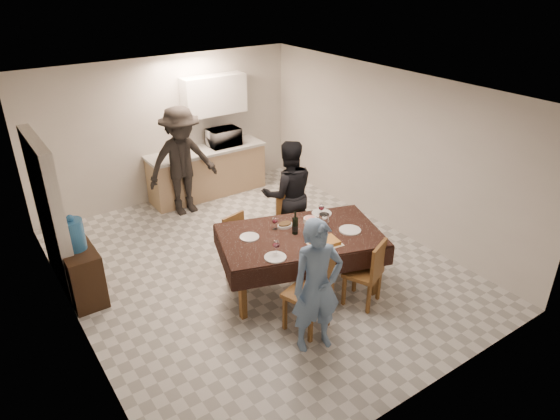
{
  "coord_description": "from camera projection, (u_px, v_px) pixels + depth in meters",
  "views": [
    {
      "loc": [
        -3.23,
        -5.31,
        4.03
      ],
      "look_at": [
        0.22,
        -0.3,
        0.99
      ],
      "focal_mm": 32.0,
      "sensor_mm": 36.0,
      "label": 1
    }
  ],
  "objects": [
    {
      "name": "salad_bowl",
      "position": [
        310.0,
        220.0,
        6.82
      ],
      "size": [
        0.18,
        0.18,
        0.07
      ],
      "primitive_type": "cylinder",
      "color": "silver",
      "rests_on": "dining_table"
    },
    {
      "name": "wall_back",
      "position": [
        167.0,
        130.0,
        8.99
      ],
      "size": [
        5.0,
        0.02,
        2.6
      ],
      "primitive_type": "cube",
      "color": "beige",
      "rests_on": "floor"
    },
    {
      "name": "water_jug",
      "position": [
        73.0,
        235.0,
        6.26
      ],
      "size": [
        0.27,
        0.27,
        0.41
      ],
      "primitive_type": "cylinder",
      "color": "#357FC1",
      "rests_on": "console"
    },
    {
      "name": "ceiling",
      "position": [
        252.0,
        90.0,
        6.19
      ],
      "size": [
        5.0,
        6.0,
        0.02
      ],
      "primitive_type": "cube",
      "color": "white",
      "rests_on": "wall_back"
    },
    {
      "name": "microwave",
      "position": [
        224.0,
        137.0,
        9.35
      ],
      "size": [
        0.59,
        0.4,
        0.33
      ],
      "primitive_type": "imported",
      "rotation": [
        0.0,
        0.0,
        3.14
      ],
      "color": "white",
      "rests_on": "kitchen_worktop"
    },
    {
      "name": "stub_partition",
      "position": [
        50.0,
        215.0,
        6.55
      ],
      "size": [
        0.15,
        1.4,
        2.1
      ],
      "primitive_type": "cube",
      "color": "beige",
      "rests_on": "floor"
    },
    {
      "name": "console",
      "position": [
        82.0,
        273.0,
        6.52
      ],
      "size": [
        0.41,
        0.81,
        0.75
      ],
      "primitive_type": "cube",
      "color": "black",
      "rests_on": "floor"
    },
    {
      "name": "wall_right",
      "position": [
        386.0,
        150.0,
        8.04
      ],
      "size": [
        0.02,
        6.0,
        2.6
      ],
      "primitive_type": "cube",
      "color": "beige",
      "rests_on": "floor"
    },
    {
      "name": "water_pitcher",
      "position": [
        324.0,
        221.0,
        6.65
      ],
      "size": [
        0.14,
        0.14,
        0.21
      ],
      "primitive_type": "cylinder",
      "color": "white",
      "rests_on": "dining_table"
    },
    {
      "name": "wall_front",
      "position": [
        427.0,
        294.0,
        4.57
      ],
      "size": [
        5.0,
        0.02,
        2.6
      ],
      "primitive_type": "cube",
      "color": "beige",
      "rests_on": "floor"
    },
    {
      "name": "chair_far_left",
      "position": [
        245.0,
        242.0,
        6.95
      ],
      "size": [
        0.46,
        0.47,
        0.46
      ],
      "rotation": [
        0.0,
        0.0,
        3.37
      ],
      "color": "brown",
      "rests_on": "floor"
    },
    {
      "name": "chair_near_left",
      "position": [
        312.0,
        289.0,
        5.79
      ],
      "size": [
        0.58,
        0.59,
        0.55
      ],
      "rotation": [
        0.0,
        0.0,
        0.31
      ],
      "color": "brown",
      "rests_on": "floor"
    },
    {
      "name": "wall_left",
      "position": [
        62.0,
        237.0,
        5.51
      ],
      "size": [
        0.02,
        6.0,
        2.6
      ],
      "primitive_type": "cube",
      "color": "beige",
      "rests_on": "floor"
    },
    {
      "name": "plate_far_left",
      "position": [
        249.0,
        237.0,
        6.47
      ],
      "size": [
        0.25,
        0.25,
        0.01
      ],
      "primitive_type": "cylinder",
      "color": "silver",
      "rests_on": "dining_table"
    },
    {
      "name": "plate_near_right",
      "position": [
        350.0,
        230.0,
        6.63
      ],
      "size": [
        0.29,
        0.29,
        0.02
      ],
      "primitive_type": "cylinder",
      "color": "silver",
      "rests_on": "dining_table"
    },
    {
      "name": "floor",
      "position": [
        256.0,
        266.0,
        7.36
      ],
      "size": [
        5.0,
        6.0,
        0.02
      ],
      "primitive_type": "cube",
      "color": "silver",
      "rests_on": "ground"
    },
    {
      "name": "plate_far_right",
      "position": [
        322.0,
        213.0,
        7.07
      ],
      "size": [
        0.28,
        0.28,
        0.02
      ],
      "primitive_type": "cylinder",
      "color": "silver",
      "rests_on": "dining_table"
    },
    {
      "name": "wine_glass_c",
      "position": [
        275.0,
        223.0,
        6.63
      ],
      "size": [
        0.08,
        0.08,
        0.18
      ],
      "primitive_type": null,
      "color": "white",
      "rests_on": "dining_table"
    },
    {
      "name": "wine_glass_b",
      "position": [
        321.0,
        210.0,
        6.97
      ],
      "size": [
        0.08,
        0.08,
        0.19
      ],
      "primitive_type": null,
      "color": "white",
      "rests_on": "dining_table"
    },
    {
      "name": "mushroom_dish",
      "position": [
        285.0,
        226.0,
        6.73
      ],
      "size": [
        0.2,
        0.2,
        0.04
      ],
      "primitive_type": "cylinder",
      "color": "silver",
      "rests_on": "dining_table"
    },
    {
      "name": "chair_near_right",
      "position": [
        368.0,
        268.0,
        6.27
      ],
      "size": [
        0.56,
        0.57,
        0.5
      ],
      "rotation": [
        0.0,
        0.0,
        0.42
      ],
      "color": "brown",
      "rests_on": "floor"
    },
    {
      "name": "wine_bottle",
      "position": [
        295.0,
        223.0,
        6.49
      ],
      "size": [
        0.08,
        0.08,
        0.32
      ],
      "primitive_type": null,
      "color": "black",
      "rests_on": "dining_table"
    },
    {
      "name": "kitchen_base_cabinet",
      "position": [
        208.0,
        173.0,
        9.44
      ],
      "size": [
        2.2,
        0.6,
        0.86
      ],
      "primitive_type": "cube",
      "color": "#9F885F",
      "rests_on": "floor"
    },
    {
      "name": "dining_table",
      "position": [
        300.0,
        237.0,
        6.57
      ],
      "size": [
        2.37,
        1.81,
        0.82
      ],
      "rotation": [
        0.0,
        0.0,
        -0.32
      ],
      "color": "black",
      "rests_on": "floor"
    },
    {
      "name": "plate_near_left",
      "position": [
        275.0,
        257.0,
        6.02
      ],
      "size": [
        0.27,
        0.27,
        0.02
      ],
      "primitive_type": "cylinder",
      "color": "silver",
      "rests_on": "dining_table"
    },
    {
      "name": "savoury_tart",
      "position": [
        325.0,
        242.0,
        6.31
      ],
      "size": [
        0.45,
        0.36,
        0.05
      ],
      "primitive_type": "cube",
      "rotation": [
        0.0,
        0.0,
        -0.13
      ],
      "color": "#B27434",
      "rests_on": "dining_table"
    },
    {
      "name": "person_kitchen",
      "position": [
        182.0,
        161.0,
        8.53
      ],
      "size": [
        1.24,
        0.71,
        1.92
      ],
      "primitive_type": "imported",
      "color": "black",
      "rests_on": "floor"
    },
    {
      "name": "kitchen_worktop",
      "position": [
        206.0,
        150.0,
        9.24
      ],
      "size": [
        2.24,
        0.64,
        0.05
      ],
      "primitive_type": "cube",
      "color": "#B7B8B2",
      "rests_on": "kitchen_base_cabinet"
    },
    {
      "name": "person_far",
      "position": [
        288.0,
        194.0,
        7.59
      ],
      "size": [
        1.01,
        0.9,
        1.71
      ],
      "primitive_type": "imported",
      "rotation": [
        0.0,
        0.0,
        2.77
      ],
      "color": "black",
      "rests_on": "floor"
    },
    {
      "name": "wine_glass_a",
      "position": [
        276.0,
        248.0,
        6.04
      ],
      "size": [
        0.09,
        0.09,
        0.2
      ],
      "primitive_type": null,
      "color": "white",
      "rests_on": "dining_table"
    },
    {
      "name": "upper_cabinet",
      "position": [
        214.0,
        95.0,
        9.06
      ],
      "size": [
        1.2,
        0.34,
        0.7
      ],
      "primitive_type": "cube",
      "color": "white",
      "rests_on": "wall_back"
    },
    {
      "name": "person_near",
      "position": [
        317.0,
        287.0,
        5.5
      ],
      "size": [
        0.67,
        0.53,
        1.63
      ],
      "primitive_type": "imported",
      "rotation": [
        0.0,
        0.0,
        -0.26
      ],
      "color": "#5F7FA5",
      "rests_on": "floor"
    },
    {
      "name": "chair_far_right",
      "position": [
        298.0,
        222.0,
        7.38
      ],
      "size": [
        0.48,
        0.49,
        0.5
      ],
      "rotation": [
        0.0,
        0.0,
        2.97
      ],
      "color": "brown",
      "rests_on": "floor"
    }
  ]
}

